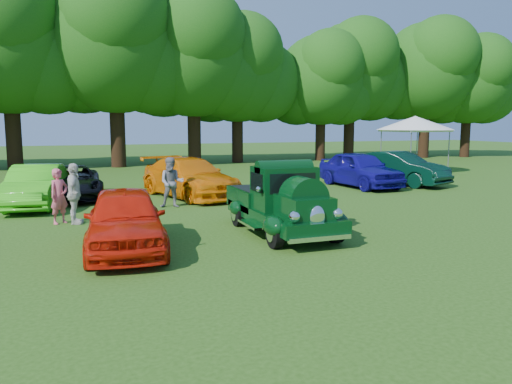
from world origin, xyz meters
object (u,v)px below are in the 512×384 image
object	(u,v)px
back_car_orange	(190,178)
back_car_green	(398,168)
hero_pickup	(281,204)
canopy_tent	(415,123)
back_car_black	(72,183)
spectator_grey	(172,182)
back_car_blue	(360,169)
spectator_white	(74,194)
back_car_lime	(36,186)
red_convertible	(125,219)
spectator_pink	(59,196)

from	to	relation	value
back_car_orange	back_car_green	world-z (taller)	back_car_green
hero_pickup	canopy_tent	distance (m)	18.82
back_car_black	back_car_green	bearing A→B (deg)	-2.41
canopy_tent	spectator_grey	bearing A→B (deg)	-154.90
hero_pickup	back_car_blue	distance (m)	10.57
spectator_white	back_car_blue	bearing A→B (deg)	-61.15
spectator_white	back_car_lime	bearing A→B (deg)	27.43
back_car_lime	back_car_black	distance (m)	1.99
red_convertible	spectator_grey	bearing A→B (deg)	73.92
back_car_black	spectator_white	distance (m)	5.19
back_car_orange	red_convertible	bearing A→B (deg)	-129.26
red_convertible	back_car_black	xyz separation A→B (m)	(-1.08, 8.85, -0.09)
spectator_pink	canopy_tent	distance (m)	21.62
back_car_black	canopy_tent	size ratio (longest dim) A/B	1.00
spectator_white	spectator_pink	bearing A→B (deg)	70.52
back_car_green	canopy_tent	size ratio (longest dim) A/B	1.04
hero_pickup	back_car_orange	size ratio (longest dim) A/B	0.86
red_convertible	spectator_pink	distance (m)	4.15
spectator_grey	canopy_tent	world-z (taller)	canopy_tent
red_convertible	back_car_green	bearing A→B (deg)	36.47
back_car_blue	spectator_white	size ratio (longest dim) A/B	2.71
back_car_green	hero_pickup	bearing A→B (deg)	-161.18
hero_pickup	back_car_lime	size ratio (longest dim) A/B	1.02
spectator_grey	back_car_orange	bearing A→B (deg)	78.01
back_car_orange	spectator_white	bearing A→B (deg)	-152.73
red_convertible	spectator_pink	world-z (taller)	spectator_pink
hero_pickup	canopy_tent	world-z (taller)	canopy_tent
hero_pickup	back_car_lime	world-z (taller)	hero_pickup
back_car_black	back_car_blue	distance (m)	12.44
red_convertible	back_car_orange	xyz separation A→B (m)	(3.29, 7.81, 0.04)
back_car_lime	spectator_pink	xyz separation A→B (m)	(0.81, -3.38, 0.07)
back_car_lime	canopy_tent	xyz separation A→B (m)	(20.30, 5.74, 2.16)
spectator_white	hero_pickup	bearing A→B (deg)	-112.71
red_convertible	spectator_grey	world-z (taller)	spectator_grey
back_car_orange	back_car_blue	xyz separation A→B (m)	(8.05, 0.41, 0.04)
hero_pickup	spectator_grey	world-z (taller)	hero_pickup
canopy_tent	spectator_white	bearing A→B (deg)	-153.92
back_car_black	red_convertible	bearing A→B (deg)	-83.13
back_car_lime	back_car_blue	bearing A→B (deg)	12.10
back_car_orange	canopy_tent	world-z (taller)	canopy_tent
hero_pickup	spectator_grey	size ratio (longest dim) A/B	2.62
spectator_pink	back_car_lime	bearing A→B (deg)	65.05
back_car_lime	back_car_blue	distance (m)	13.65
back_car_blue	spectator_grey	size ratio (longest dim) A/B	2.75
back_car_lime	spectator_pink	world-z (taller)	spectator_pink
red_convertible	back_car_blue	world-z (taller)	back_car_blue
back_car_lime	red_convertible	bearing A→B (deg)	-64.52
back_car_orange	back_car_blue	distance (m)	8.06
red_convertible	spectator_grey	size ratio (longest dim) A/B	2.46
back_car_blue	back_car_green	bearing A→B (deg)	-2.39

